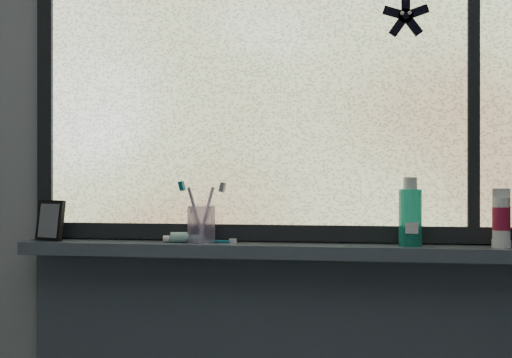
{
  "coord_description": "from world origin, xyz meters",
  "views": [
    {
      "loc": [
        0.18,
        -0.52,
        1.22
      ],
      "look_at": [
        -0.03,
        1.05,
        1.22
      ],
      "focal_mm": 40.0,
      "sensor_mm": 36.0,
      "label": 1
    }
  ],
  "objects_px": {
    "toothbrush_cup": "(201,224)",
    "cream_tube": "(501,216)",
    "vanity_mirror": "(50,220)",
    "mouthwash_bottle": "(410,212)"
  },
  "relations": [
    {
      "from": "toothbrush_cup",
      "to": "cream_tube",
      "type": "xyz_separation_m",
      "value": [
        0.9,
        -0.0,
        0.03
      ]
    },
    {
      "from": "vanity_mirror",
      "to": "cream_tube",
      "type": "xyz_separation_m",
      "value": [
        1.4,
        0.01,
        0.03
      ]
    },
    {
      "from": "toothbrush_cup",
      "to": "cream_tube",
      "type": "relative_size",
      "value": 0.93
    },
    {
      "from": "vanity_mirror",
      "to": "toothbrush_cup",
      "type": "height_order",
      "value": "vanity_mirror"
    },
    {
      "from": "vanity_mirror",
      "to": "mouthwash_bottle",
      "type": "relative_size",
      "value": 0.77
    },
    {
      "from": "toothbrush_cup",
      "to": "mouthwash_bottle",
      "type": "distance_m",
      "value": 0.64
    },
    {
      "from": "toothbrush_cup",
      "to": "mouthwash_bottle",
      "type": "xyz_separation_m",
      "value": [
        0.64,
        -0.0,
        0.05
      ]
    },
    {
      "from": "mouthwash_bottle",
      "to": "cream_tube",
      "type": "xyz_separation_m",
      "value": [
        0.26,
        0.0,
        -0.01
      ]
    },
    {
      "from": "vanity_mirror",
      "to": "cream_tube",
      "type": "bearing_deg",
      "value": 19.03
    },
    {
      "from": "vanity_mirror",
      "to": "toothbrush_cup",
      "type": "distance_m",
      "value": 0.5
    }
  ]
}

